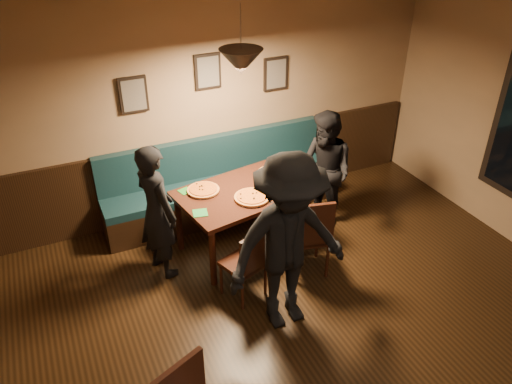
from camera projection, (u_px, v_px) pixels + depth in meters
The scene contains 22 objects.
ceiling at pixel (417, 82), 2.74m from camera, with size 7.00×7.00×0.00m, color silver.
wall_back at pixel (209, 106), 6.18m from camera, with size 6.00×6.00×0.00m, color #8C704F.
wainscot at pixel (213, 171), 6.63m from camera, with size 5.88×0.06×1.00m, color black.
booth_bench at pixel (220, 181), 6.42m from camera, with size 3.00×0.60×1.00m, color #0F232D, non-canonical shape.
picture_left at pixel (133, 95), 5.68m from camera, with size 0.32×0.04×0.42m, color black.
picture_center at pixel (208, 71), 5.93m from camera, with size 0.32×0.04×0.42m, color black.
picture_right at pixel (276, 74), 6.33m from camera, with size 0.32×0.04×0.42m, color black.
pendant_lamp at pixel (241, 62), 4.91m from camera, with size 0.44×0.44×0.25m, color black.
dining_table at pixel (244, 219), 5.88m from camera, with size 1.45×0.93×0.78m, color black.
chair_near_left at pixel (243, 262), 5.14m from camera, with size 0.38×0.38×0.86m, color #321D0E, non-canonical shape.
chair_near_right at pixel (307, 233), 5.46m from camera, with size 0.43×0.43×0.98m, color black, non-canonical shape.
diner_left at pixel (157, 212), 5.31m from camera, with size 0.57×0.37×1.55m, color black.
diner_right at pixel (325, 171), 6.11m from camera, with size 0.73×0.57×1.50m, color black.
diner_front at pixel (288, 245), 4.58m from camera, with size 1.19×0.68×1.84m, color black.
pizza_a at pixel (203, 190), 5.64m from camera, with size 0.37×0.37×0.04m, color orange.
pizza_b at pixel (252, 197), 5.51m from camera, with size 0.39×0.39×0.04m, color #C36D24.
pizza_c at pixel (273, 173), 5.98m from camera, with size 0.37×0.37×0.04m, color #C17924.
soda_glass at pixel (308, 187), 5.60m from camera, with size 0.07×0.07×0.14m, color black.
tabasco_bottle at pixel (281, 179), 5.78m from camera, with size 0.03×0.03×0.12m, color #940D04.
napkin_a at pixel (185, 191), 5.66m from camera, with size 0.13×0.13×0.01m, color #207824.
napkin_b at pixel (200, 213), 5.28m from camera, with size 0.15×0.15×0.01m, color #217E33.
cutlery_set at pixel (258, 205), 5.42m from camera, with size 0.02×0.21×0.00m, color silver.
Camera 1 is at (-1.91, -2.04, 3.71)m, focal length 35.27 mm.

